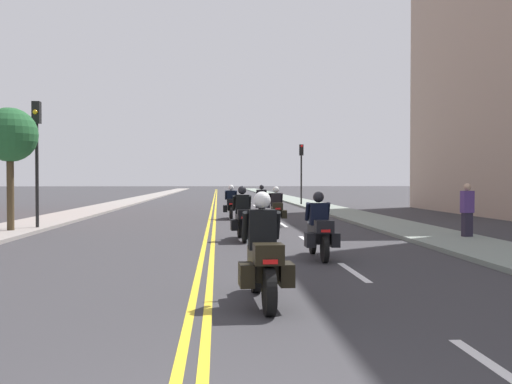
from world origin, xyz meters
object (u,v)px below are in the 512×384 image
traffic_light_far (301,163)px  pedestrian_0 (467,211)px  motorcycle_2 (242,219)px  street_tree_0 (10,136)px  motorcycle_5 (262,202)px  motorcycle_3 (276,210)px  traffic_light_near (37,142)px  motorcycle_1 (319,231)px  motorcycle_4 (231,205)px  motorcycle_0 (263,260)px

traffic_light_far → pedestrian_0: bearing=-86.3°
pedestrian_0 → motorcycle_2: bearing=-13.3°
motorcycle_2 → street_tree_0: 8.78m
motorcycle_5 → pedestrian_0: bearing=-72.4°
motorcycle_3 → traffic_light_near: 9.42m
motorcycle_5 → pedestrian_0: size_ratio=1.28×
motorcycle_1 → motorcycle_4: 13.83m
motorcycle_2 → traffic_light_near: traffic_light_near is taller
motorcycle_2 → pedestrian_0: 6.88m
motorcycle_2 → pedestrian_0: pedestrian_0 is taller
traffic_light_near → pedestrian_0: traffic_light_near is taller
street_tree_0 → traffic_light_near: bearing=65.4°
motorcycle_4 → motorcycle_5: bearing=67.3°
motorcycle_0 → motorcycle_2: same height
motorcycle_3 → motorcycle_4: bearing=112.2°
motorcycle_1 → motorcycle_4: size_ratio=0.99×
traffic_light_far → pedestrian_0: size_ratio=2.55×
motorcycle_3 → traffic_light_near: bearing=-170.8°
traffic_light_far → motorcycle_4: bearing=-111.6°
pedestrian_0 → traffic_light_far: bearing=-96.1°
motorcycle_2 → motorcycle_5: size_ratio=1.01×
traffic_light_near → pedestrian_0: bearing=-17.1°
motorcycle_5 → traffic_light_far: (3.63, 9.50, 2.45)m
motorcycle_3 → street_tree_0: bearing=-164.5°
motorcycle_4 → motorcycle_2: bearing=-89.1°
motorcycle_1 → traffic_light_far: size_ratio=0.49×
pedestrian_0 → street_tree_0: bearing=-22.1°
traffic_light_near → traffic_light_far: traffic_light_near is taller
motorcycle_1 → motorcycle_3: (-0.03, 9.44, -0.00)m
motorcycle_1 → traffic_light_near: bearing=138.0°
motorcycle_0 → motorcycle_5: 22.80m
motorcycle_4 → street_tree_0: bearing=-138.4°
motorcycle_2 → street_tree_0: size_ratio=0.52×
street_tree_0 → motorcycle_2: bearing=-19.5°
traffic_light_far → motorcycle_1: bearing=-97.7°
motorcycle_4 → pedestrian_0: size_ratio=1.28×
motorcycle_1 → motorcycle_2: (-1.62, 4.10, 0.02)m
traffic_light_far → pedestrian_0: 23.97m
motorcycle_1 → motorcycle_0: bearing=-109.9°
motorcycle_3 → motorcycle_1: bearing=-89.5°
motorcycle_2 → traffic_light_far: (5.33, 23.40, 2.43)m
street_tree_0 → motorcycle_1: bearing=-35.9°
motorcycle_1 → traffic_light_far: traffic_light_far is taller
motorcycle_3 → street_tree_0: 10.18m
motorcycle_3 → motorcycle_5: bearing=89.7°
motorcycle_4 → pedestrian_0: 12.23m
motorcycle_3 → motorcycle_0: bearing=-96.4°
motorcycle_3 → motorcycle_5: same height
motorcycle_3 → pedestrian_0: pedestrian_0 is taller
motorcycle_2 → street_tree_0: street_tree_0 is taller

